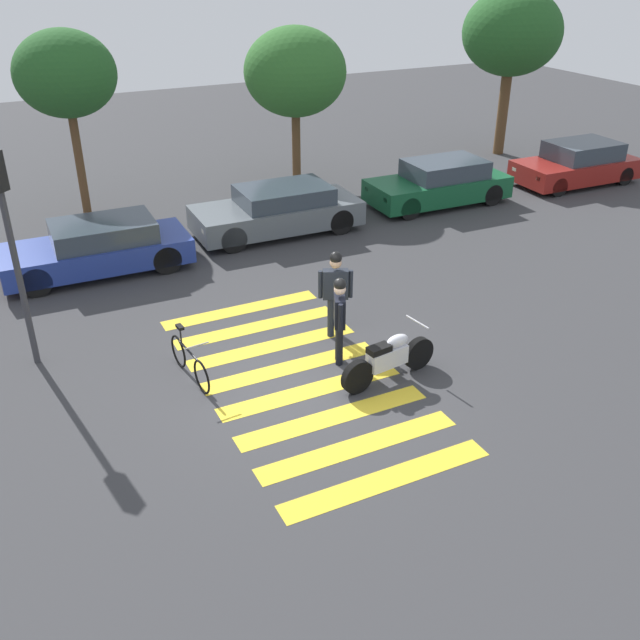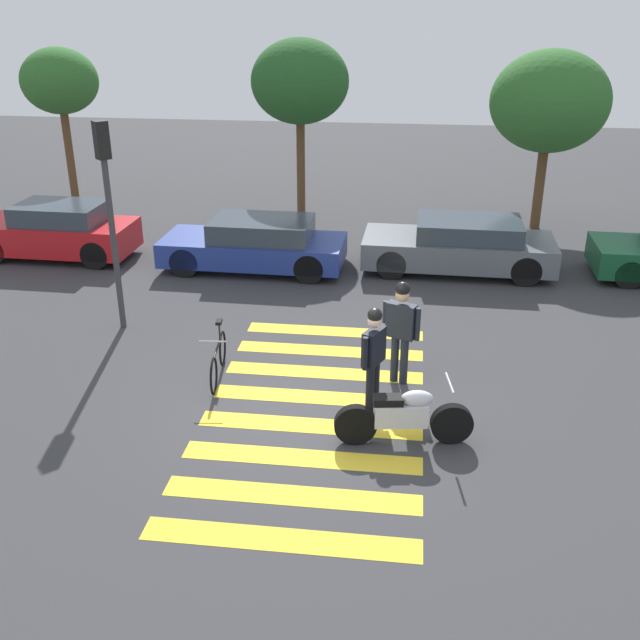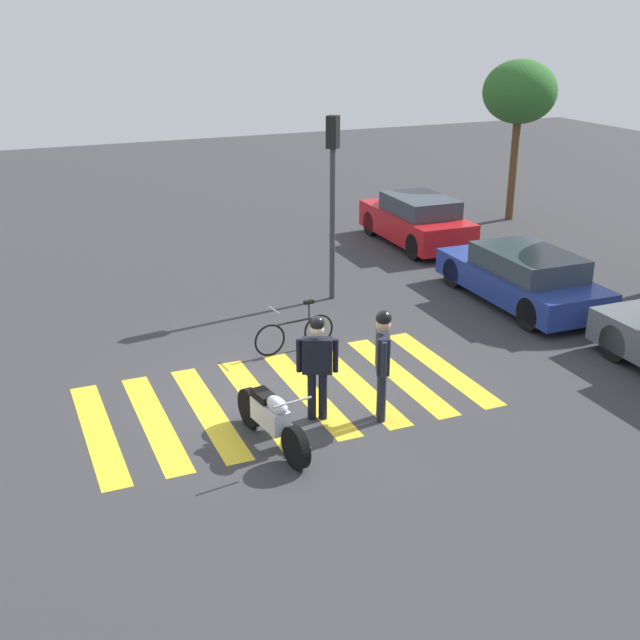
# 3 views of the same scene
# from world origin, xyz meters

# --- Properties ---
(ground_plane) EXTENTS (60.00, 60.00, 0.00)m
(ground_plane) POSITION_xyz_m (0.00, 0.00, 0.00)
(ground_plane) COLOR #38383A
(police_motorcycle) EXTENTS (2.11, 0.63, 1.04)m
(police_motorcycle) POSITION_xyz_m (1.46, -0.75, 0.46)
(police_motorcycle) COLOR black
(police_motorcycle) RESTS_ON ground_plane
(leaning_bicycle) EXTENTS (0.46, 1.72, 0.99)m
(leaning_bicycle) POSITION_xyz_m (-1.84, 0.93, 0.37)
(leaning_bicycle) COLOR black
(leaning_bicycle) RESTS_ON ground_plane
(officer_on_foot) EXTENTS (0.65, 0.39, 1.88)m
(officer_on_foot) POSITION_xyz_m (1.34, 1.18, 1.11)
(officer_on_foot) COLOR #1E232D
(officer_on_foot) RESTS_ON ground_plane
(officer_by_motorcycle) EXTENTS (0.38, 0.62, 1.79)m
(officer_by_motorcycle) POSITION_xyz_m (0.93, 0.23, 1.04)
(officer_by_motorcycle) COLOR black
(officer_by_motorcycle) RESTS_ON ground_plane
(crosswalk_stripes) EXTENTS (3.55, 6.75, 0.01)m
(crosswalk_stripes) POSITION_xyz_m (0.00, 0.00, 0.00)
(crosswalk_stripes) COLOR yellow
(crosswalk_stripes) RESTS_ON ground_plane
(car_red_convertible) EXTENTS (4.05, 1.78, 1.42)m
(car_red_convertible) POSITION_xyz_m (-7.63, 6.91, 0.69)
(car_red_convertible) COLOR black
(car_red_convertible) RESTS_ON ground_plane
(car_blue_hatchback) EXTENTS (4.51, 1.91, 1.28)m
(car_blue_hatchback) POSITION_xyz_m (-2.36, 6.65, 0.63)
(car_blue_hatchback) COLOR black
(car_blue_hatchback) RESTS_ON ground_plane
(car_grey_coupe) EXTENTS (4.66, 2.00, 1.30)m
(car_grey_coupe) POSITION_xyz_m (2.65, 7.16, 0.64)
(car_grey_coupe) COLOR black
(car_grey_coupe) RESTS_ON ground_plane
(traffic_light_pole) EXTENTS (0.34, 0.34, 4.15)m
(traffic_light_pole) POSITION_xyz_m (-4.36, 2.84, 2.79)
(traffic_light_pole) COLOR #38383D
(traffic_light_pole) RESTS_ON ground_plane
(street_tree_near) EXTENTS (2.25, 2.25, 4.91)m
(street_tree_near) POSITION_xyz_m (-9.07, 11.15, 3.91)
(street_tree_near) COLOR brown
(street_tree_near) RESTS_ON ground_plane
(street_tree_mid) EXTENTS (2.79, 2.79, 5.22)m
(street_tree_mid) POSITION_xyz_m (-1.90, 11.15, 4.01)
(street_tree_mid) COLOR brown
(street_tree_mid) RESTS_ON ground_plane
(street_tree_far) EXTENTS (3.25, 3.25, 4.98)m
(street_tree_far) POSITION_xyz_m (5.04, 11.15, 3.58)
(street_tree_far) COLOR brown
(street_tree_far) RESTS_ON ground_plane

